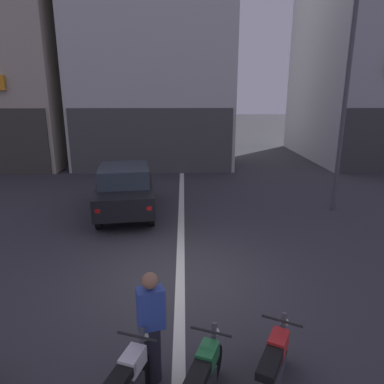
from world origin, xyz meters
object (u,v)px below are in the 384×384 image
(motorcycle_red_row_centre, at_px, (274,368))
(person_by_motorcycles, at_px, (152,327))
(car_black_crossing_near, at_px, (125,188))
(motorcycle_green_row_left_mid, at_px, (203,382))
(street_lamp, at_px, (348,79))

(motorcycle_red_row_centre, relative_size, person_by_motorcycles, 0.90)
(car_black_crossing_near, relative_size, motorcycle_red_row_centre, 2.85)
(motorcycle_green_row_left_mid, height_order, motorcycle_red_row_centre, same)
(person_by_motorcycles, bearing_deg, street_lamp, 52.65)
(motorcycle_red_row_centre, xyz_separation_m, person_by_motorcycles, (-1.61, 0.34, 0.40))
(car_black_crossing_near, distance_m, motorcycle_red_row_centre, 8.09)
(car_black_crossing_near, height_order, motorcycle_red_row_centre, car_black_crossing_near)
(car_black_crossing_near, distance_m, motorcycle_green_row_left_mid, 7.99)
(motorcycle_red_row_centre, height_order, person_by_motorcycles, person_by_motorcycles)
(motorcycle_red_row_centre, bearing_deg, car_black_crossing_near, 112.57)
(car_black_crossing_near, height_order, person_by_motorcycles, person_by_motorcycles)
(street_lamp, xyz_separation_m, person_by_motorcycles, (-5.64, -7.38, -3.47))
(motorcycle_green_row_left_mid, bearing_deg, person_by_motorcycles, 140.55)
(motorcycle_green_row_left_mid, bearing_deg, street_lamp, 57.97)
(car_black_crossing_near, height_order, motorcycle_green_row_left_mid, car_black_crossing_near)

